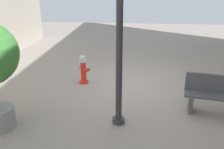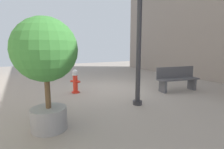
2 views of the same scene
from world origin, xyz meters
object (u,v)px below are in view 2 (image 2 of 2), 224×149
(fire_hydrant, at_px, (75,81))
(planter_tree, at_px, (46,57))
(bench_near, at_px, (177,78))
(street_lamp, at_px, (139,21))

(fire_hydrant, relative_size, planter_tree, 0.39)
(bench_near, relative_size, planter_tree, 0.77)
(fire_hydrant, xyz_separation_m, planter_tree, (1.35, 2.67, 1.08))
(bench_near, relative_size, street_lamp, 0.45)
(bench_near, distance_m, street_lamp, 3.20)
(bench_near, height_order, planter_tree, planter_tree)
(bench_near, bearing_deg, planter_tree, 12.43)
(street_lamp, bearing_deg, fire_hydrant, -60.37)
(fire_hydrant, relative_size, bench_near, 0.50)
(bench_near, bearing_deg, fire_hydrant, -22.81)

